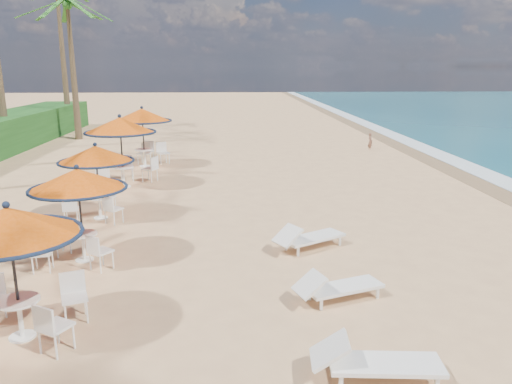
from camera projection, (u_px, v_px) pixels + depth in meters
ground at (304, 326)px, 8.57m from camera, size 160.00×160.00×0.00m
foam_strip at (511, 185)px, 18.72m from camera, size 1.20×140.00×0.04m
wetsand_band at (488, 186)px, 18.68m from camera, size 1.40×140.00×0.02m
station_0 at (14, 239)px, 7.84m from camera, size 2.23×2.23×2.33m
station_1 at (76, 192)px, 11.04m from camera, size 2.16×2.16×2.25m
station_2 at (96, 163)px, 14.25m from camera, size 2.15×2.19×2.25m
station_3 at (121, 134)px, 18.06m from camera, size 2.57×2.68×2.68m
station_4 at (144, 122)px, 21.89m from camera, size 2.56×2.62×2.68m
lounger_near at (372, 361)px, 7.02m from camera, size 1.89×0.73×0.66m
lounger_mid at (336, 286)px, 9.43m from camera, size 1.84×1.11×0.63m
lounger_far at (307, 237)px, 12.10m from camera, size 1.91×1.46×0.67m
palm_6 at (68, 13)px, 28.88m from camera, size 5.00×5.00×8.07m
person at (370, 141)px, 26.59m from camera, size 0.29×0.39×0.97m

